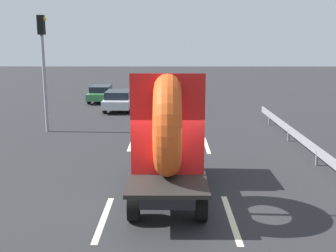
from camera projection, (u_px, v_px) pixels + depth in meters
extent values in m
plane|color=#28282B|center=(164.00, 209.00, 11.17)|extent=(120.00, 120.00, 0.00)
cylinder|color=black|center=(143.00, 165.00, 13.67)|extent=(0.28, 0.83, 0.83)
cylinder|color=black|center=(194.00, 165.00, 13.66)|extent=(0.28, 0.83, 0.83)
cylinder|color=black|center=(134.00, 205.00, 10.41)|extent=(0.28, 0.83, 0.83)
cylinder|color=black|center=(201.00, 205.00, 10.40)|extent=(0.28, 0.83, 0.83)
cube|color=black|center=(168.00, 169.00, 11.97)|extent=(1.30, 5.35, 0.25)
cube|color=#4C5156|center=(168.00, 130.00, 13.42)|extent=(2.00, 2.07, 1.35)
cube|color=black|center=(168.00, 121.00, 13.31)|extent=(2.02, 1.96, 0.44)
cube|color=black|center=(168.00, 174.00, 10.92)|extent=(2.00, 3.29, 0.10)
cube|color=black|center=(168.00, 138.00, 12.36)|extent=(1.80, 0.08, 1.10)
torus|color=#D84C19|center=(168.00, 125.00, 10.50)|extent=(0.69, 2.63, 2.63)
cube|color=red|center=(168.00, 125.00, 10.50)|extent=(1.90, 0.03, 2.63)
cylinder|color=black|center=(110.00, 103.00, 27.99)|extent=(0.20, 0.59, 0.59)
cylinder|color=black|center=(132.00, 103.00, 27.98)|extent=(0.20, 0.59, 0.59)
cylinder|color=black|center=(105.00, 109.00, 25.55)|extent=(0.20, 0.59, 0.59)
cylinder|color=black|center=(128.00, 109.00, 25.54)|extent=(0.20, 0.59, 0.59)
cube|color=silver|center=(119.00, 102.00, 26.71)|extent=(1.67, 3.89, 0.51)
cube|color=black|center=(118.00, 94.00, 26.52)|extent=(1.50, 2.18, 0.46)
cylinder|color=gray|center=(45.00, 84.00, 20.09)|extent=(0.16, 0.16, 4.73)
cube|color=black|center=(41.00, 25.00, 19.51)|extent=(0.30, 0.36, 0.90)
sphere|color=yellow|center=(44.00, 19.00, 19.45)|extent=(0.20, 0.20, 0.20)
cube|color=gray|center=(302.00, 139.00, 16.73)|extent=(0.06, 14.67, 0.32)
cylinder|color=slate|center=(317.00, 158.00, 14.99)|extent=(0.10, 0.10, 0.55)
cylinder|color=slate|center=(289.00, 135.00, 18.58)|extent=(0.10, 0.10, 0.55)
cylinder|color=slate|center=(269.00, 120.00, 22.16)|extent=(0.10, 0.10, 0.55)
cube|color=beige|center=(104.00, 219.00, 10.57)|extent=(0.16, 2.76, 0.01)
cube|color=beige|center=(131.00, 144.00, 18.07)|extent=(0.16, 2.35, 0.01)
cube|color=beige|center=(231.00, 218.00, 10.60)|extent=(0.16, 2.99, 0.01)
cube|color=beige|center=(206.00, 145.00, 17.90)|extent=(0.16, 2.75, 0.01)
cylinder|color=black|center=(108.00, 100.00, 29.19)|extent=(0.19, 0.55, 0.55)
cylinder|color=black|center=(89.00, 100.00, 29.20)|extent=(0.19, 0.55, 0.55)
cylinder|color=black|center=(112.00, 96.00, 31.45)|extent=(0.19, 0.55, 0.55)
cylinder|color=black|center=(95.00, 96.00, 31.46)|extent=(0.19, 0.55, 0.55)
cube|color=#33723F|center=(101.00, 95.00, 30.28)|extent=(1.54, 3.60, 0.47)
cube|color=black|center=(101.00, 89.00, 30.27)|extent=(1.39, 2.02, 0.43)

